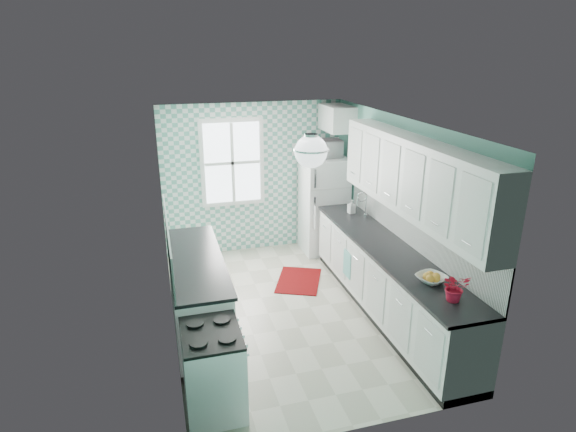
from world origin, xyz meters
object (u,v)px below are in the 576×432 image
object	(u,v)px
stove	(213,369)
sink	(355,219)
fruit_bowl	(431,279)
microwave	(325,149)
fridge	(324,205)
ceiling_light	(311,151)
potted_plant	(455,287)

from	to	relation	value
stove	sink	size ratio (longest dim) A/B	1.57
fruit_bowl	microwave	world-z (taller)	microwave
sink	fridge	bearing A→B (deg)	91.32
sink	microwave	distance (m)	1.37
sink	fruit_bowl	xyz separation A→B (m)	(-0.00, -2.09, 0.05)
fridge	microwave	size ratio (longest dim) A/B	3.14
fridge	stove	xyz separation A→B (m)	(-2.31, -3.35, -0.37)
ceiling_light	fridge	size ratio (longest dim) A/B	0.22
stove	fruit_bowl	size ratio (longest dim) A/B	2.70
fridge	potted_plant	size ratio (longest dim) A/B	5.50
sink	microwave	size ratio (longest dim) A/B	1.03
fridge	sink	size ratio (longest dim) A/B	3.06
potted_plant	microwave	world-z (taller)	microwave
fruit_bowl	microwave	size ratio (longest dim) A/B	0.59
stove	microwave	distance (m)	4.28
ceiling_light	stove	world-z (taller)	ceiling_light
sink	fruit_bowl	world-z (taller)	sink
ceiling_light	sink	world-z (taller)	ceiling_light
fruit_bowl	potted_plant	bearing A→B (deg)	-90.00
ceiling_light	microwave	distance (m)	2.88
ceiling_light	sink	bearing A→B (deg)	51.61
fruit_bowl	potted_plant	world-z (taller)	potted_plant
sink	fruit_bowl	bearing A→B (deg)	-93.77
fruit_bowl	potted_plant	distance (m)	0.43
ceiling_light	stove	size ratio (longest dim) A/B	0.42
fridge	potted_plant	bearing A→B (deg)	-88.78
stove	microwave	size ratio (longest dim) A/B	1.61
sink	potted_plant	bearing A→B (deg)	-93.75
stove	potted_plant	xyz separation A→B (m)	(2.40, -0.24, 0.65)
fridge	sink	world-z (taller)	fridge
stove	potted_plant	world-z (taller)	potted_plant
sink	stove	bearing A→B (deg)	-140.31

